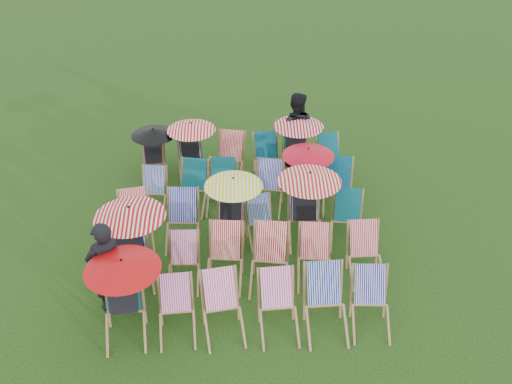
{
  "coord_description": "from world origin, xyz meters",
  "views": [
    {
      "loc": [
        -0.11,
        -8.66,
        7.02
      ],
      "look_at": [
        0.18,
        0.37,
        0.9
      ],
      "focal_mm": 40.0,
      "sensor_mm": 36.0,
      "label": 1
    }
  ],
  "objects_px": {
    "deckchair_0": "(123,297)",
    "deckchair_5": "(371,304)",
    "person_left": "(106,267)",
    "person_rear": "(295,130)",
    "deckchair_29": "(331,158)"
  },
  "relations": [
    {
      "from": "deckchair_29",
      "to": "deckchair_5",
      "type": "bearing_deg",
      "value": -100.65
    },
    {
      "from": "deckchair_0",
      "to": "deckchair_29",
      "type": "bearing_deg",
      "value": 43.14
    },
    {
      "from": "deckchair_5",
      "to": "deckchair_29",
      "type": "xyz_separation_m",
      "value": [
        0.02,
        4.6,
        -0.03
      ]
    },
    {
      "from": "deckchair_0",
      "to": "person_rear",
      "type": "xyz_separation_m",
      "value": [
        3.12,
        5.1,
        0.17
      ]
    },
    {
      "from": "person_left",
      "to": "deckchair_0",
      "type": "bearing_deg",
      "value": 89.89
    },
    {
      "from": "deckchair_0",
      "to": "deckchair_5",
      "type": "height_order",
      "value": "deckchair_0"
    },
    {
      "from": "deckchair_0",
      "to": "deckchair_29",
      "type": "relative_size",
      "value": 1.54
    },
    {
      "from": "person_left",
      "to": "deckchair_29",
      "type": "bearing_deg",
      "value": -167.96
    },
    {
      "from": "deckchair_0",
      "to": "person_rear",
      "type": "bearing_deg",
      "value": 52.08
    },
    {
      "from": "person_left",
      "to": "person_rear",
      "type": "height_order",
      "value": "person_rear"
    },
    {
      "from": "deckchair_29",
      "to": "person_left",
      "type": "height_order",
      "value": "person_left"
    },
    {
      "from": "deckchair_0",
      "to": "person_rear",
      "type": "relative_size",
      "value": 0.77
    },
    {
      "from": "deckchair_29",
      "to": "person_left",
      "type": "relative_size",
      "value": 0.52
    },
    {
      "from": "deckchair_29",
      "to": "person_rear",
      "type": "height_order",
      "value": "person_rear"
    },
    {
      "from": "deckchair_29",
      "to": "person_left",
      "type": "distance_m",
      "value": 5.87
    }
  ]
}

